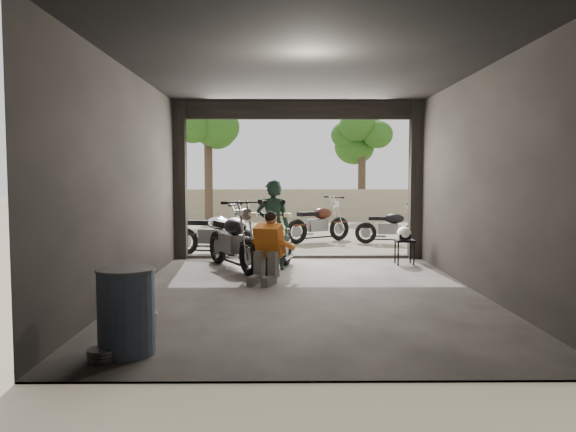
{
  "coord_description": "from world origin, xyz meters",
  "views": [
    {
      "loc": [
        -0.32,
        -7.96,
        1.68
      ],
      "look_at": [
        -0.23,
        0.6,
        1.08
      ],
      "focal_mm": 35.0,
      "sensor_mm": 36.0,
      "label": 1
    }
  ],
  "objects_px": {
    "outside_bike_b": "(319,219)",
    "stool": "(404,244)",
    "outside_bike_c": "(390,224)",
    "mechanic": "(266,249)",
    "left_bike": "(232,235)",
    "rider": "(273,225)",
    "main_bike": "(278,241)",
    "outside_bike_a": "(214,230)",
    "helmet": "(404,233)",
    "sign_post": "(475,177)",
    "oil_drum": "(126,313)"
  },
  "relations": [
    {
      "from": "outside_bike_b",
      "to": "sign_post",
      "type": "xyz_separation_m",
      "value": [
        2.94,
        -3.09,
        1.1
      ]
    },
    {
      "from": "outside_bike_a",
      "to": "sign_post",
      "type": "xyz_separation_m",
      "value": [
        5.32,
        -0.52,
        1.12
      ]
    },
    {
      "from": "stool",
      "to": "sign_post",
      "type": "xyz_separation_m",
      "value": [
        1.56,
        0.7,
        1.27
      ]
    },
    {
      "from": "outside_bike_a",
      "to": "rider",
      "type": "distance_m",
      "value": 2.16
    },
    {
      "from": "outside_bike_b",
      "to": "helmet",
      "type": "xyz_separation_m",
      "value": [
        1.37,
        -3.83,
        0.03
      ]
    },
    {
      "from": "outside_bike_c",
      "to": "helmet",
      "type": "height_order",
      "value": "outside_bike_c"
    },
    {
      "from": "outside_bike_c",
      "to": "rider",
      "type": "relative_size",
      "value": 0.92
    },
    {
      "from": "helmet",
      "to": "oil_drum",
      "type": "bearing_deg",
      "value": -102.35
    },
    {
      "from": "outside_bike_a",
      "to": "stool",
      "type": "relative_size",
      "value": 3.39
    },
    {
      "from": "outside_bike_c",
      "to": "helmet",
      "type": "relative_size",
      "value": 5.28
    },
    {
      "from": "oil_drum",
      "to": "sign_post",
      "type": "height_order",
      "value": "sign_post"
    },
    {
      "from": "outside_bike_b",
      "to": "oil_drum",
      "type": "distance_m",
      "value": 9.47
    },
    {
      "from": "oil_drum",
      "to": "sign_post",
      "type": "relative_size",
      "value": 0.33
    },
    {
      "from": "helmet",
      "to": "oil_drum",
      "type": "distance_m",
      "value": 6.52
    },
    {
      "from": "outside_bike_b",
      "to": "sign_post",
      "type": "height_order",
      "value": "sign_post"
    },
    {
      "from": "outside_bike_c",
      "to": "mechanic",
      "type": "distance_m",
      "value": 6.01
    },
    {
      "from": "mechanic",
      "to": "outside_bike_a",
      "type": "bearing_deg",
      "value": 132.91
    },
    {
      "from": "rider",
      "to": "sign_post",
      "type": "bearing_deg",
      "value": -163.67
    },
    {
      "from": "helmet",
      "to": "rider",
      "type": "bearing_deg",
      "value": -146.36
    },
    {
      "from": "outside_bike_b",
      "to": "outside_bike_c",
      "type": "distance_m",
      "value": 1.81
    },
    {
      "from": "oil_drum",
      "to": "outside_bike_a",
      "type": "bearing_deg",
      "value": 89.82
    },
    {
      "from": "outside_bike_c",
      "to": "oil_drum",
      "type": "xyz_separation_m",
      "value": [
        -4.16,
        -8.77,
        -0.1
      ]
    },
    {
      "from": "outside_bike_c",
      "to": "helmet",
      "type": "xyz_separation_m",
      "value": [
        -0.4,
        -3.45,
        0.11
      ]
    },
    {
      "from": "main_bike",
      "to": "outside_bike_a",
      "type": "distance_m",
      "value": 2.29
    },
    {
      "from": "mechanic",
      "to": "helmet",
      "type": "distance_m",
      "value": 3.12
    },
    {
      "from": "rider",
      "to": "mechanic",
      "type": "distance_m",
      "value": 1.36
    },
    {
      "from": "main_bike",
      "to": "stool",
      "type": "bearing_deg",
      "value": 28.62
    },
    {
      "from": "oil_drum",
      "to": "mechanic",
      "type": "bearing_deg",
      "value": 71.04
    },
    {
      "from": "mechanic",
      "to": "helmet",
      "type": "relative_size",
      "value": 3.85
    },
    {
      "from": "mechanic",
      "to": "helmet",
      "type": "height_order",
      "value": "mechanic"
    },
    {
      "from": "main_bike",
      "to": "sign_post",
      "type": "height_order",
      "value": "sign_post"
    },
    {
      "from": "mechanic",
      "to": "helmet",
      "type": "bearing_deg",
      "value": 56.83
    },
    {
      "from": "outside_bike_b",
      "to": "outside_bike_c",
      "type": "relative_size",
      "value": 1.16
    },
    {
      "from": "helmet",
      "to": "left_bike",
      "type": "bearing_deg",
      "value": -149.23
    },
    {
      "from": "outside_bike_b",
      "to": "stool",
      "type": "bearing_deg",
      "value": 166.06
    },
    {
      "from": "sign_post",
      "to": "outside_bike_a",
      "type": "bearing_deg",
      "value": 174.88
    },
    {
      "from": "oil_drum",
      "to": "outside_bike_b",
      "type": "bearing_deg",
      "value": 75.34
    },
    {
      "from": "left_bike",
      "to": "rider",
      "type": "relative_size",
      "value": 1.16
    },
    {
      "from": "left_bike",
      "to": "helmet",
      "type": "relative_size",
      "value": 6.61
    },
    {
      "from": "left_bike",
      "to": "stool",
      "type": "distance_m",
      "value": 3.27
    },
    {
      "from": "oil_drum",
      "to": "sign_post",
      "type": "bearing_deg",
      "value": 48.65
    },
    {
      "from": "outside_bike_b",
      "to": "oil_drum",
      "type": "xyz_separation_m",
      "value": [
        -2.39,
        -9.16,
        -0.18
      ]
    },
    {
      "from": "outside_bike_b",
      "to": "outside_bike_c",
      "type": "bearing_deg",
      "value": -136.43
    },
    {
      "from": "left_bike",
      "to": "rider",
      "type": "bearing_deg",
      "value": -29.09
    },
    {
      "from": "outside_bike_a",
      "to": "oil_drum",
      "type": "height_order",
      "value": "outside_bike_a"
    },
    {
      "from": "helmet",
      "to": "sign_post",
      "type": "distance_m",
      "value": 2.04
    },
    {
      "from": "outside_bike_b",
      "to": "oil_drum",
      "type": "bearing_deg",
      "value": 131.28
    },
    {
      "from": "outside_bike_c",
      "to": "left_bike",
      "type": "bearing_deg",
      "value": 146.15
    },
    {
      "from": "stool",
      "to": "oil_drum",
      "type": "bearing_deg",
      "value": -125.16
    },
    {
      "from": "left_bike",
      "to": "mechanic",
      "type": "xyz_separation_m",
      "value": [
        0.65,
        -1.35,
        -0.09
      ]
    }
  ]
}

